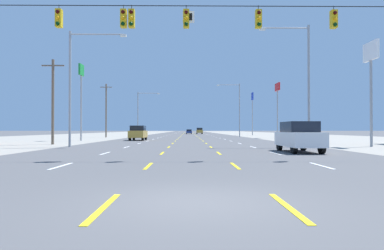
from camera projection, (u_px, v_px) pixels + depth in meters
name	position (u px, v px, depth m)	size (l,w,h in m)	color
ground_plane	(189.00, 136.00, 73.13)	(572.00, 572.00, 0.00)	#4C4C4F
lot_apron_left	(70.00, 136.00, 72.85)	(28.00, 440.00, 0.01)	gray
lot_apron_right	(307.00, 136.00, 73.41)	(28.00, 440.00, 0.01)	gray
lane_markings	(188.00, 134.00, 111.63)	(10.64, 227.60, 0.01)	white
signal_span_wire	(188.00, 54.00, 17.93)	(26.49, 0.53, 8.68)	brown
suv_far_right_nearest	(299.00, 136.00, 22.82)	(1.98, 4.90, 1.98)	white
suv_far_left_near	(138.00, 133.00, 47.27)	(1.98, 4.90, 1.98)	#B28C33
sedan_center_turn_mid	(189.00, 132.00, 112.14)	(1.80, 4.50, 1.46)	navy
suv_inner_right_midfar	(199.00, 131.00, 113.20)	(1.98, 4.90, 1.98)	#B28C33
sedan_center_turn_far	(189.00, 131.00, 132.15)	(1.80, 4.50, 1.46)	silver
pole_sign_left_row_1	(81.00, 86.00, 45.71)	(0.24, 1.68, 9.97)	gray
pole_sign_right_row_0	(371.00, 66.00, 29.86)	(0.24, 2.28, 8.93)	gray
pole_sign_right_row_1	(277.00, 96.00, 60.13)	(0.24, 2.64, 9.42)	gray
pole_sign_right_row_2	(252.00, 104.00, 87.79)	(0.24, 1.77, 10.69)	gray
streetlight_left_row_0	(76.00, 79.00, 29.66)	(4.85, 0.26, 9.80)	gray
streetlight_right_row_0	(304.00, 76.00, 29.89)	(4.31, 0.26, 10.39)	gray
streetlight_left_row_1	(140.00, 110.00, 69.81)	(4.46, 0.26, 8.95)	gray
streetlight_right_row_1	(237.00, 106.00, 70.04)	(4.64, 0.26, 10.64)	gray
utility_pole_left_row_0	(53.00, 100.00, 34.30)	(2.20, 0.26, 8.33)	brown
utility_pole_left_row_1	(106.00, 110.00, 64.59)	(2.20, 0.26, 9.87)	brown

